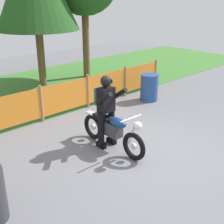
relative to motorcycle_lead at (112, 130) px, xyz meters
The scene contains 6 objects.
ground 0.77m from the motorcycle_lead, 39.21° to the right, with size 24.00×24.00×0.02m, color slate.
grass_verge 5.33m from the motorcycle_lead, 84.87° to the left, with size 24.00×5.61×0.01m, color #427A33.
barrier_fence 2.53m from the motorcycle_lead, 79.18° to the left, with size 8.26×0.08×1.05m.
motorcycle_lead is the anchor object (origin of this frame).
rider_lead 0.54m from the motorcycle_lead, 89.81° to the left, with size 0.55×0.68×1.69m.
spare_drum 3.59m from the motorcycle_lead, 26.97° to the left, with size 0.58×0.58×0.88m, color navy.
Camera 1 is at (-4.68, -4.09, 3.34)m, focal length 48.11 mm.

